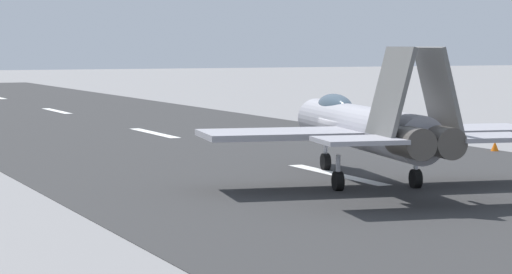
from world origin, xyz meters
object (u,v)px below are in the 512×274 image
Objects in this scene: crew_person at (378,131)px; marker_cone_mid at (495,146)px; fighter_jet at (363,126)px; marker_cone_far at (359,127)px.

crew_person is 2.88× the size of marker_cone_mid.
fighter_jet is 15.78m from marker_cone_mid.
crew_person is at bearing 33.66° from marker_cone_mid.
marker_cone_far is at bearing -23.68° from crew_person.
crew_person is 9.39m from marker_cone_far.
marker_cone_far is at bearing -29.88° from fighter_jet.
marker_cone_mid is (-5.65, -3.76, -0.52)m from crew_person.
crew_person reaches higher than marker_cone_mid.
marker_cone_mid is 1.00× the size of marker_cone_far.
fighter_jet is 10.96× the size of crew_person.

